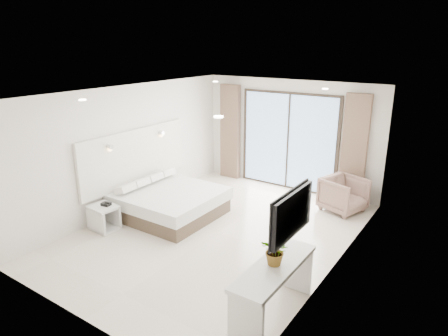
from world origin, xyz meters
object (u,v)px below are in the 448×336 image
(bed, at_px, (169,202))
(armchair, at_px, (344,193))
(nightstand, at_px, (104,218))
(console_desk, at_px, (274,279))

(bed, xyz_separation_m, armchair, (2.99, 2.30, 0.13))
(nightstand, height_order, console_desk, console_desk)
(nightstand, xyz_separation_m, armchair, (3.60, 3.53, 0.17))
(bed, distance_m, nightstand, 1.38)
(bed, relative_size, console_desk, 1.24)
(armchair, bearing_deg, console_desk, -156.48)
(console_desk, xyz_separation_m, armchair, (-0.37, 4.00, -0.15))
(nightstand, bearing_deg, console_desk, -1.21)
(bed, bearing_deg, console_desk, -26.83)
(console_desk, height_order, armchair, armchair)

